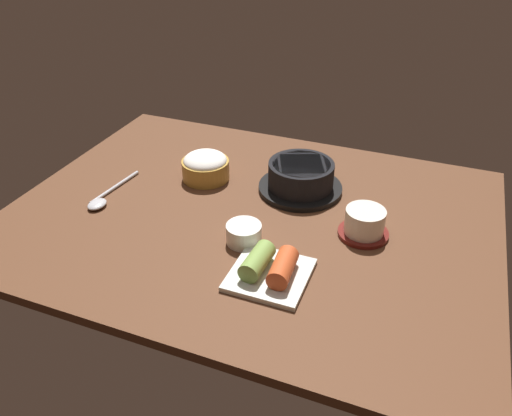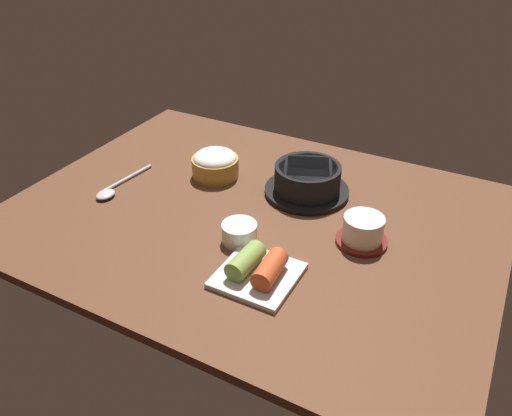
{
  "view_description": "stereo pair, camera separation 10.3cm",
  "coord_description": "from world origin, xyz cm",
  "px_view_note": "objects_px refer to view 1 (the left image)",
  "views": [
    {
      "loc": [
        33.49,
        -82.49,
        61.34
      ],
      "look_at": [
        2.0,
        -2.0,
        5.0
      ],
      "focal_mm": 35.66,
      "sensor_mm": 36.0,
      "label": 1
    },
    {
      "loc": [
        42.85,
        -78.17,
        61.34
      ],
      "look_at": [
        2.0,
        -2.0,
        5.0
      ],
      "focal_mm": 35.66,
      "sensor_mm": 36.0,
      "label": 2
    }
  ],
  "objects_px": {
    "stone_pot": "(301,177)",
    "banchan_cup_center": "(244,233)",
    "tea_cup_with_saucer": "(364,223)",
    "rice_bowl": "(205,166)",
    "spoon": "(103,198)",
    "kimchi_plate": "(270,269)"
  },
  "relations": [
    {
      "from": "stone_pot",
      "to": "banchan_cup_center",
      "type": "bearing_deg",
      "value": -101.03
    },
    {
      "from": "rice_bowl",
      "to": "spoon",
      "type": "bearing_deg",
      "value": -133.66
    },
    {
      "from": "rice_bowl",
      "to": "spoon",
      "type": "xyz_separation_m",
      "value": [
        -0.16,
        -0.17,
        -0.03
      ]
    },
    {
      "from": "spoon",
      "to": "stone_pot",
      "type": "bearing_deg",
      "value": 27.29
    },
    {
      "from": "banchan_cup_center",
      "to": "stone_pot",
      "type": "bearing_deg",
      "value": 78.97
    },
    {
      "from": "stone_pot",
      "to": "rice_bowl",
      "type": "relative_size",
      "value": 1.71
    },
    {
      "from": "stone_pot",
      "to": "kimchi_plate",
      "type": "height_order",
      "value": "stone_pot"
    },
    {
      "from": "stone_pot",
      "to": "spoon",
      "type": "xyz_separation_m",
      "value": [
        -0.39,
        -0.2,
        -0.03
      ]
    },
    {
      "from": "rice_bowl",
      "to": "stone_pot",
      "type": "bearing_deg",
      "value": 6.94
    },
    {
      "from": "kimchi_plate",
      "to": "spoon",
      "type": "distance_m",
      "value": 0.44
    },
    {
      "from": "stone_pot",
      "to": "banchan_cup_center",
      "type": "distance_m",
      "value": 0.23
    },
    {
      "from": "banchan_cup_center",
      "to": "kimchi_plate",
      "type": "height_order",
      "value": "kimchi_plate"
    },
    {
      "from": "kimchi_plate",
      "to": "spoon",
      "type": "height_order",
      "value": "kimchi_plate"
    },
    {
      "from": "rice_bowl",
      "to": "tea_cup_with_saucer",
      "type": "distance_m",
      "value": 0.4
    },
    {
      "from": "stone_pot",
      "to": "tea_cup_with_saucer",
      "type": "distance_m",
      "value": 0.2
    },
    {
      "from": "rice_bowl",
      "to": "tea_cup_with_saucer",
      "type": "height_order",
      "value": "rice_bowl"
    },
    {
      "from": "stone_pot",
      "to": "kimchi_plate",
      "type": "relative_size",
      "value": 1.39
    },
    {
      "from": "banchan_cup_center",
      "to": "spoon",
      "type": "xyz_separation_m",
      "value": [
        -0.34,
        0.03,
        -0.01
      ]
    },
    {
      "from": "tea_cup_with_saucer",
      "to": "kimchi_plate",
      "type": "bearing_deg",
      "value": -124.59
    },
    {
      "from": "rice_bowl",
      "to": "kimchi_plate",
      "type": "xyz_separation_m",
      "value": [
        0.26,
        -0.28,
        -0.01
      ]
    },
    {
      "from": "banchan_cup_center",
      "to": "tea_cup_with_saucer",
      "type": "bearing_deg",
      "value": 26.93
    },
    {
      "from": "rice_bowl",
      "to": "banchan_cup_center",
      "type": "distance_m",
      "value": 0.27
    }
  ]
}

